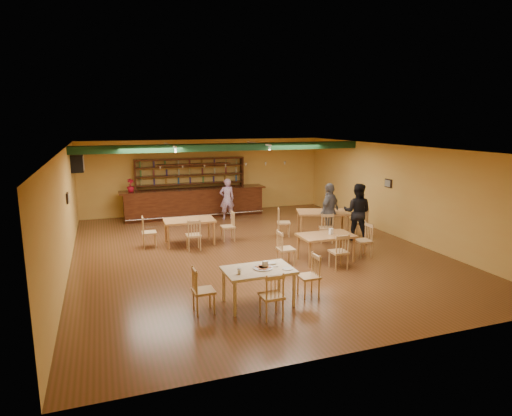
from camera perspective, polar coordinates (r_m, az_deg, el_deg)
name	(u,v)px	position (r m, az deg, el deg)	size (l,w,h in m)	color
floor	(253,251)	(12.98, -0.41, -5.57)	(12.00, 12.00, 0.00)	brown
ceiling_beam	(226,147)	(15.12, -3.93, 7.89)	(10.00, 0.30, 0.25)	black
track_rail_left	(170,145)	(15.32, -11.11, 8.01)	(0.05, 2.50, 0.05)	silver
track_rail_right	(259,143)	(16.11, 0.34, 8.38)	(0.05, 2.50, 0.05)	silver
ac_unit	(77,163)	(16.02, -22.17, 5.41)	(0.34, 0.70, 0.48)	silver
picture_left	(67,198)	(12.94, -23.28, 1.18)	(0.04, 0.34, 0.28)	black
picture_right	(388,183)	(15.34, 16.80, 3.09)	(0.04, 0.34, 0.28)	black
bar_counter	(194,203)	(17.52, -8.00, 0.68)	(5.69, 0.85, 1.13)	black
back_bar_hutch	(191,186)	(18.03, -8.45, 2.82)	(4.40, 0.40, 2.28)	black
poinsettia	(131,185)	(17.08, -15.98, 2.84)	(0.28, 0.28, 0.49)	#AA0F22
dining_table_a	(190,232)	(13.77, -8.62, -3.04)	(1.54, 0.92, 0.77)	#A3793A
dining_table_b	(322,224)	(14.68, 8.60, -2.01)	(1.66, 1.00, 0.83)	#A3793A
dining_table_d	(326,248)	(12.14, 9.03, -5.10)	(1.47, 0.88, 0.74)	#A3793A
near_table	(258,286)	(9.26, 0.31, -10.15)	(1.43, 0.92, 0.77)	tan
pizza_tray	(263,268)	(9.16, 0.92, -7.79)	(0.40, 0.40, 0.01)	silver
parmesan_shaker	(239,271)	(8.83, -2.19, -8.21)	(0.07, 0.07, 0.11)	#EAE5C6
napkin_stack	(271,263)	(9.42, 1.95, -7.19)	(0.20, 0.15, 0.03)	white
pizza_server	(269,266)	(9.25, 1.71, -7.53)	(0.32, 0.09, 0.00)	silver
side_plate	(287,269)	(9.14, 4.10, -7.87)	(0.22, 0.22, 0.01)	white
patron_bar	(227,199)	(16.94, -3.79, 1.19)	(0.58, 0.38, 1.59)	#82499E
patron_right_a	(357,212)	(14.30, 13.00, -0.50)	(0.89, 0.69, 1.82)	black
patron_right_b	(330,211)	(14.27, 9.53, -0.40)	(1.06, 0.44, 1.82)	slate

